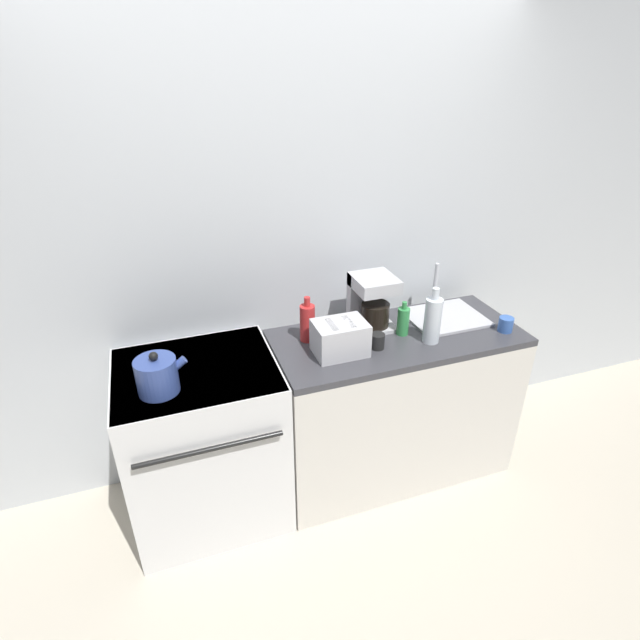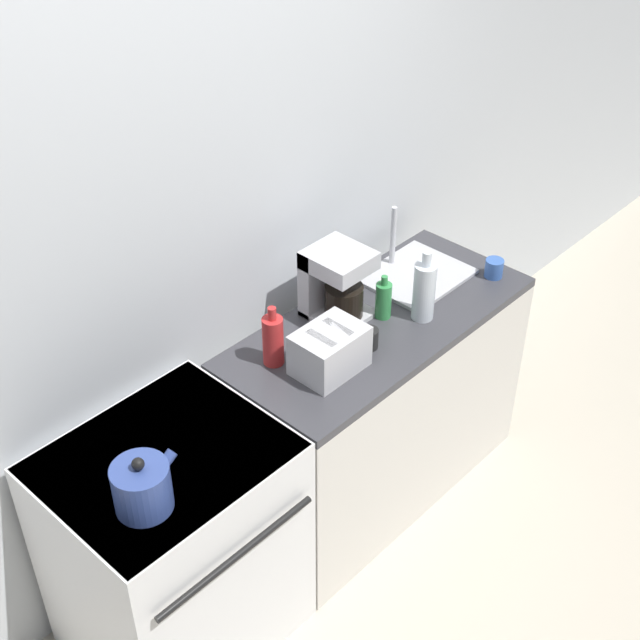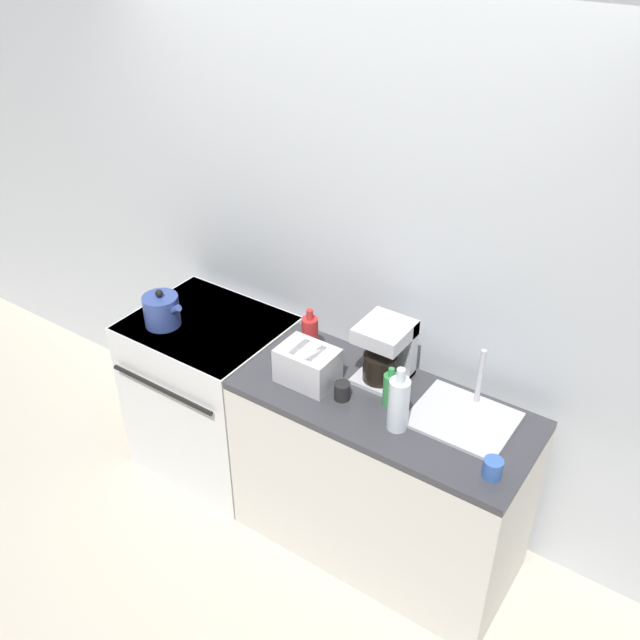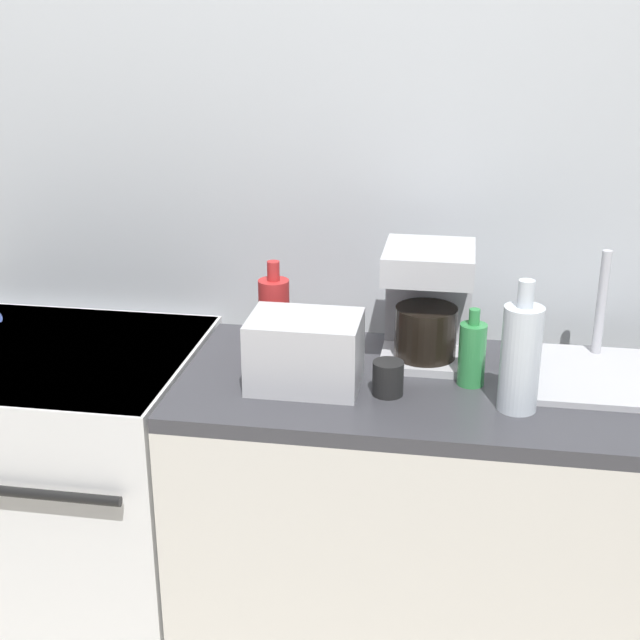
{
  "view_description": "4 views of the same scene",
  "coord_description": "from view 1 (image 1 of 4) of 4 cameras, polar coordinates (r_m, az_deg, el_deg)",
  "views": [
    {
      "loc": [
        -0.68,
        -1.73,
        2.21
      ],
      "look_at": [
        0.06,
        0.36,
        1.04
      ],
      "focal_mm": 28.0,
      "sensor_mm": 36.0,
      "label": 1
    },
    {
      "loc": [
        -1.73,
        -1.46,
        2.97
      ],
      "look_at": [
        0.16,
        0.32,
        1.06
      ],
      "focal_mm": 50.0,
      "sensor_mm": 36.0,
      "label": 2
    },
    {
      "loc": [
        1.59,
        -1.83,
        2.89
      ],
      "look_at": [
        0.09,
        0.37,
        1.14
      ],
      "focal_mm": 40.0,
      "sensor_mm": 36.0,
      "label": 3
    },
    {
      "loc": [
        0.46,
        -1.64,
        1.79
      ],
      "look_at": [
        0.13,
        0.33,
        1.03
      ],
      "focal_mm": 50.0,
      "sensor_mm": 36.0,
      "label": 4
    }
  ],
  "objects": [
    {
      "name": "ground_plane",
      "position": [
        2.89,
        1.37,
        -22.02
      ],
      "size": [
        12.0,
        12.0,
        0.0
      ],
      "primitive_type": "plane",
      "color": "beige"
    },
    {
      "name": "bottle_green",
      "position": [
        2.65,
        9.48,
        -0.08
      ],
      "size": [
        0.06,
        0.06,
        0.19
      ],
      "color": "#338C47",
      "rests_on": "counter_block"
    },
    {
      "name": "wall_back",
      "position": [
        2.68,
        -3.64,
        7.99
      ],
      "size": [
        8.0,
        0.05,
        2.6
      ],
      "color": "silver",
      "rests_on": "ground_plane"
    },
    {
      "name": "stove",
      "position": [
        2.7,
        -13.01,
        -13.32
      ],
      "size": [
        0.76,
        0.68,
        0.91
      ],
      "color": "silver",
      "rests_on": "ground_plane"
    },
    {
      "name": "sink_tray",
      "position": [
        2.89,
        14.01,
        0.55
      ],
      "size": [
        0.41,
        0.35,
        0.28
      ],
      "color": "#B7B7BC",
      "rests_on": "counter_block"
    },
    {
      "name": "coffee_maker",
      "position": [
        2.69,
        5.93,
        2.37
      ],
      "size": [
        0.22,
        0.23,
        0.29
      ],
      "color": "#B7B7BC",
      "rests_on": "counter_block"
    },
    {
      "name": "bottle_clear",
      "position": [
        2.59,
        12.74,
        0.05
      ],
      "size": [
        0.09,
        0.09,
        0.3
      ],
      "color": "silver",
      "rests_on": "counter_block"
    },
    {
      "name": "cup_black",
      "position": [
        2.52,
        6.59,
        -2.4
      ],
      "size": [
        0.07,
        0.07,
        0.08
      ],
      "color": "black",
      "rests_on": "counter_block"
    },
    {
      "name": "kettle",
      "position": [
        2.28,
        -18.09,
        -6.04
      ],
      "size": [
        0.22,
        0.18,
        0.2
      ],
      "color": "#33478C",
      "rests_on": "stove"
    },
    {
      "name": "cup_blue",
      "position": [
        2.84,
        20.46,
        -0.47
      ],
      "size": [
        0.08,
        0.08,
        0.08
      ],
      "color": "#3860B2",
      "rests_on": "counter_block"
    },
    {
      "name": "counter_block",
      "position": [
        2.92,
        8.27,
        -9.45
      ],
      "size": [
        1.33,
        0.59,
        0.91
      ],
      "color": "silver",
      "rests_on": "ground_plane"
    },
    {
      "name": "toaster",
      "position": [
        2.44,
        2.31,
        -2.06
      ],
      "size": [
        0.26,
        0.19,
        0.17
      ],
      "color": "#BCBCC1",
      "rests_on": "counter_block"
    },
    {
      "name": "bottle_red",
      "position": [
        2.55,
        -1.45,
        -0.27
      ],
      "size": [
        0.08,
        0.08,
        0.24
      ],
      "color": "#B72828",
      "rests_on": "counter_block"
    }
  ]
}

